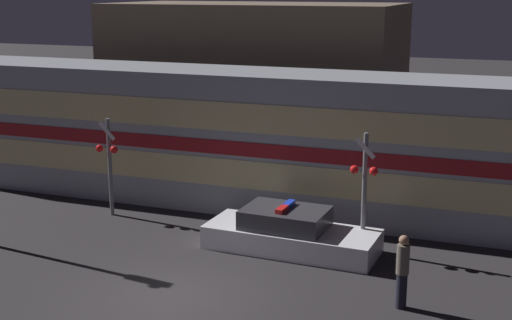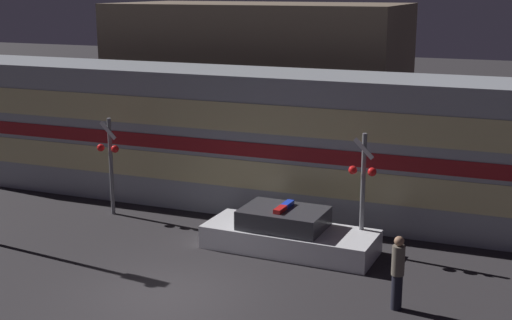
{
  "view_description": "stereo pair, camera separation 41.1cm",
  "coord_description": "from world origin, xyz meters",
  "px_view_note": "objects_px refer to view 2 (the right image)",
  "views": [
    {
      "loc": [
        7.33,
        -13.75,
        7.09
      ],
      "look_at": [
        -0.04,
        5.66,
        2.0
      ],
      "focal_mm": 50.0,
      "sensor_mm": 36.0,
      "label": 1
    },
    {
      "loc": [
        7.71,
        -13.6,
        7.09
      ],
      "look_at": [
        -0.04,
        5.66,
        2.0
      ],
      "focal_mm": 50.0,
      "sensor_mm": 36.0,
      "label": 2
    }
  ],
  "objects_px": {
    "pedestrian": "(398,272)",
    "police_car": "(288,234)",
    "train": "(228,137)",
    "crossing_signal_near": "(363,185)"
  },
  "relations": [
    {
      "from": "pedestrian",
      "to": "police_car",
      "type": "bearing_deg",
      "value": 143.47
    },
    {
      "from": "train",
      "to": "crossing_signal_near",
      "type": "distance_m",
      "value": 6.06
    },
    {
      "from": "police_car",
      "to": "train",
      "type": "bearing_deg",
      "value": 135.88
    },
    {
      "from": "train",
      "to": "police_car",
      "type": "distance_m",
      "value": 5.21
    },
    {
      "from": "train",
      "to": "police_car",
      "type": "height_order",
      "value": "train"
    },
    {
      "from": "pedestrian",
      "to": "crossing_signal_near",
      "type": "distance_m",
      "value": 3.69
    },
    {
      "from": "train",
      "to": "crossing_signal_near",
      "type": "bearing_deg",
      "value": -29.31
    },
    {
      "from": "train",
      "to": "pedestrian",
      "type": "distance_m",
      "value": 9.31
    },
    {
      "from": "crossing_signal_near",
      "to": "police_car",
      "type": "bearing_deg",
      "value": -162.75
    },
    {
      "from": "police_car",
      "to": "crossing_signal_near",
      "type": "bearing_deg",
      "value": 19.41
    }
  ]
}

